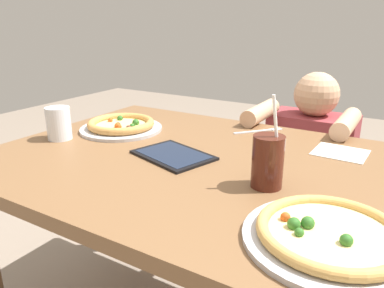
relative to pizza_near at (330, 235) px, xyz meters
The scene contains 9 objects.
dining_table 0.51m from the pizza_near, 147.76° to the left, with size 1.36×0.96×0.75m.
pizza_near is the anchor object (origin of this frame).
pizza_far 0.94m from the pizza_near, 156.30° to the left, with size 0.31×0.31×0.04m.
drink_cup_colored 0.27m from the pizza_near, 137.38° to the left, with size 0.08×0.08×0.24m.
water_cup_clear 0.99m from the pizza_near, 169.58° to the left, with size 0.09×0.09×0.12m.
paper_napkin 0.55m from the pizza_near, 98.24° to the left, with size 0.16×0.14×0.00m, color white.
fork 0.75m from the pizza_near, 121.22° to the left, with size 0.15×0.17×0.00m.
tablet 0.58m from the pizza_near, 155.45° to the left, with size 0.28×0.23×0.01m.
diner_seated 1.11m from the pizza_near, 105.31° to the left, with size 0.41×0.52×0.94m.
Camera 1 is at (0.52, -0.94, 1.16)m, focal length 34.80 mm.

